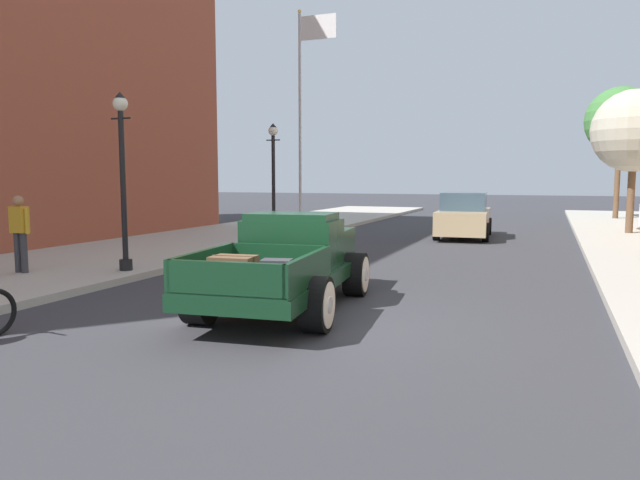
# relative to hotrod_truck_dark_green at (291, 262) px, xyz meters

# --- Properties ---
(ground_plane) EXTENTS (140.00, 140.00, 0.00)m
(ground_plane) POSITION_rel_hotrod_truck_dark_green_xyz_m (0.51, -0.99, -0.75)
(ground_plane) COLOR #333338
(hotrod_truck_dark_green) EXTENTS (2.52, 5.06, 1.58)m
(hotrod_truck_dark_green) POSITION_rel_hotrod_truck_dark_green_xyz_m (0.00, 0.00, 0.00)
(hotrod_truck_dark_green) COLOR black
(hotrod_truck_dark_green) RESTS_ON ground
(car_background_tan) EXTENTS (2.06, 4.40, 1.65)m
(car_background_tan) POSITION_rel_hotrod_truck_dark_green_xyz_m (1.19, 12.70, 0.01)
(car_background_tan) COLOR tan
(car_background_tan) RESTS_ON ground
(pedestrian_sidewalk_left) EXTENTS (0.53, 0.22, 1.65)m
(pedestrian_sidewalk_left) POSITION_rel_hotrod_truck_dark_green_xyz_m (-6.42, 0.20, 0.33)
(pedestrian_sidewalk_left) COLOR #333338
(pedestrian_sidewalk_left) RESTS_ON sidewalk_left
(street_lamp_near) EXTENTS (0.50, 0.32, 3.85)m
(street_lamp_near) POSITION_rel_hotrod_truck_dark_green_xyz_m (-4.55, 1.28, 1.63)
(street_lamp_near) COLOR black
(street_lamp_near) RESTS_ON sidewalk_left
(street_lamp_far) EXTENTS (0.50, 0.32, 3.85)m
(street_lamp_far) POSITION_rel_hotrod_truck_dark_green_xyz_m (-4.68, 8.97, 1.63)
(street_lamp_far) COLOR black
(street_lamp_far) RESTS_ON sidewalk_left
(flagpole) EXTENTS (1.74, 0.16, 9.16)m
(flagpole) POSITION_rel_hotrod_truck_dark_green_xyz_m (-5.92, 14.65, 5.02)
(flagpole) COLOR #B2B2B7
(flagpole) RESTS_ON sidewalk_left
(street_tree_third) EXTENTS (2.98, 2.98, 5.22)m
(street_tree_third) POSITION_rel_hotrod_truck_dark_green_xyz_m (6.84, 15.17, 3.11)
(street_tree_third) COLOR brown
(street_tree_third) RESTS_ON sidewalk_right
(street_tree_farthest) EXTENTS (3.34, 3.34, 6.50)m
(street_tree_farthest) POSITION_rel_hotrod_truck_dark_green_xyz_m (7.19, 23.74, 4.21)
(street_tree_farthest) COLOR brown
(street_tree_farthest) RESTS_ON sidewalk_right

